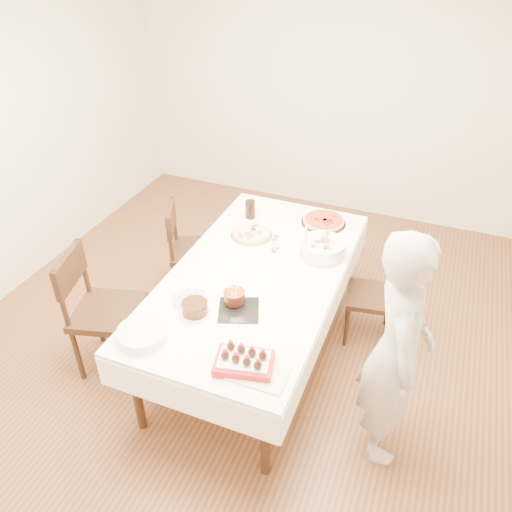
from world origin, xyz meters
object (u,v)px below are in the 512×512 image
at_px(chair_left_savory, 196,251).
at_px(birthday_cake, 234,293).
at_px(dining_table, 256,313).
at_px(cola_glass, 250,209).
at_px(taper_candle, 305,241).
at_px(pizza_pepperoni, 324,221).
at_px(pasta_bowl, 323,248).
at_px(strawberry_box, 244,362).
at_px(chair_right_savory, 371,296).
at_px(person, 396,352).
at_px(chair_left_dessert, 108,312).
at_px(pizza_white, 251,234).
at_px(layer_cake, 195,308).

distance_m(chair_left_savory, birthday_cake, 1.19).
bearing_deg(dining_table, cola_glass, 115.48).
bearing_deg(taper_candle, pizza_pepperoni, 89.82).
xyz_separation_m(taper_candle, cola_glass, (-0.59, 0.38, -0.06)).
xyz_separation_m(dining_table, pizza_pepperoni, (0.26, 0.83, 0.40)).
height_order(chair_left_savory, cola_glass, cola_glass).
relative_size(pasta_bowl, strawberry_box, 1.02).
bearing_deg(chair_right_savory, person, -83.50).
distance_m(chair_left_dessert, taper_candle, 1.50).
distance_m(chair_left_savory, pizza_pepperoni, 1.11).
bearing_deg(strawberry_box, dining_table, 107.66).
bearing_deg(taper_candle, pasta_bowl, 33.54).
height_order(dining_table, pizza_white, pizza_white).
bearing_deg(pasta_bowl, dining_table, -133.20).
height_order(layer_cake, strawberry_box, layer_cake).
distance_m(chair_right_savory, taper_candle, 0.73).
relative_size(person, pizza_white, 4.83).
height_order(dining_table, pasta_bowl, pasta_bowl).
bearing_deg(dining_table, person, -23.17).
height_order(cola_glass, birthday_cake, birthday_cake).
bearing_deg(strawberry_box, pizza_white, 110.69).
xyz_separation_m(chair_left_savory, person, (1.79, -0.93, 0.35)).
distance_m(person, layer_cake, 1.24).
bearing_deg(person, dining_table, 53.76).
bearing_deg(pizza_white, layer_cake, -88.98).
xyz_separation_m(taper_candle, strawberry_box, (0.01, -1.16, -0.10)).
distance_m(pizza_pepperoni, pasta_bowl, 0.46).
height_order(chair_right_savory, pizza_white, pizza_white).
xyz_separation_m(chair_left_savory, cola_glass, (0.42, 0.21, 0.38)).
height_order(dining_table, layer_cake, layer_cake).
bearing_deg(person, cola_glass, 37.12).
distance_m(chair_left_savory, cola_glass, 0.60).
height_order(birthday_cake, strawberry_box, birthday_cake).
xyz_separation_m(pasta_bowl, strawberry_box, (-0.10, -1.23, -0.02)).
xyz_separation_m(dining_table, strawberry_box, (0.27, -0.84, 0.41)).
relative_size(cola_glass, layer_cake, 0.72).
xyz_separation_m(pizza_white, pizza_pepperoni, (0.47, 0.40, 0.00)).
xyz_separation_m(person, pizza_white, (-1.25, 0.88, -0.02)).
distance_m(pasta_bowl, strawberry_box, 1.24).
distance_m(chair_right_savory, pizza_pepperoni, 0.72).
height_order(pasta_bowl, birthday_cake, birthday_cake).
height_order(chair_left_dessert, birthday_cake, chair_left_dessert).
xyz_separation_m(cola_glass, strawberry_box, (0.60, -1.54, -0.04)).
xyz_separation_m(chair_left_dessert, strawberry_box, (1.21, -0.34, 0.30)).
height_order(chair_right_savory, strawberry_box, strawberry_box).
xyz_separation_m(chair_right_savory, cola_glass, (-1.09, 0.20, 0.43)).
bearing_deg(chair_right_savory, chair_left_dessert, -159.45).
bearing_deg(birthday_cake, dining_table, 88.69).
xyz_separation_m(person, strawberry_box, (-0.77, -0.40, 0.00)).
bearing_deg(dining_table, chair_left_savory, 146.98).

